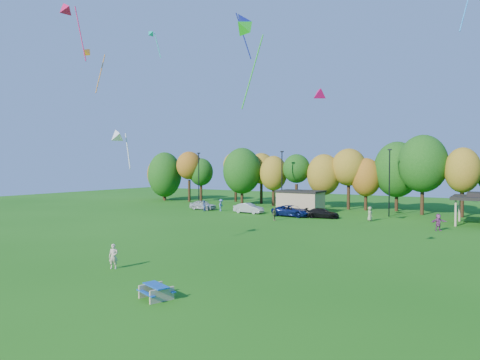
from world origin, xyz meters
The scene contains 22 objects.
ground centered at (0.00, 0.00, 0.00)m, with size 160.00×160.00×0.00m, color #19600F.
tree_line centered at (-1.03, 45.51, 5.91)m, with size 93.57×10.55×11.15m.
lamp_posts centered at (2.00, 40.00, 4.90)m, with size 64.50×0.25×9.09m.
utility_building centered at (-10.00, 38.00, 1.64)m, with size 6.30×4.30×3.25m.
picnic_table centered at (-0.20, -2.95, 0.43)m, with size 2.06×1.88×0.73m.
kite_flyer centered at (-7.07, 0.36, 0.83)m, with size 0.61×0.40×1.66m, color beige.
car_a centered at (-24.63, 33.95, 0.73)m, with size 1.72×4.27×1.46m, color silver.
car_b centered at (-16.11, 33.48, 0.72)m, with size 1.53×4.38×1.44m, color #AAABAF.
car_c centered at (-9.18, 33.20, 0.75)m, with size 2.49×5.41×1.50m, color #0D1953.
car_d centered at (-5.08, 33.72, 0.64)m, with size 1.79×4.40×1.28m, color black.
far_person_1 centered at (-21.12, 33.82, 0.89)m, with size 1.15×0.66×1.79m, color #5776C0.
far_person_2 centered at (-23.26, 32.31, 0.80)m, with size 0.78×0.61×1.60m, color #4F67AF.
far_person_3 centered at (1.03, 33.95, 0.89)m, with size 0.87×0.57×1.79m, color #909E6C.
far_person_4 centered at (-9.26, 28.23, 0.82)m, with size 0.96×0.40×1.63m, color olive.
far_person_5 centered at (9.27, 29.79, 0.90)m, with size 1.68×0.53×1.81m, color #8D3A79.
kite_3 centered at (5.25, 5.73, 11.38)m, with size 1.36×1.42×1.16m.
kite_6 centered at (-21.59, 7.62, 22.22)m, with size 3.86×1.70×6.43m.
kite_8 centered at (-4.91, 13.29, 19.75)m, with size 2.32×2.68×4.59m.
kite_9 centered at (-24.91, 12.96, 19.58)m, with size 1.29×3.14×5.31m.
kite_10 centered at (-2.60, 10.36, 17.96)m, with size 2.14×4.38×7.47m.
kite_13 centered at (-11.02, 4.37, 9.35)m, with size 2.25×1.62×3.51m.
kite_14 centered at (-27.63, 25.80, 25.45)m, with size 2.63×1.16×4.34m.
Camera 1 is at (14.98, -19.31, 6.93)m, focal length 32.00 mm.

